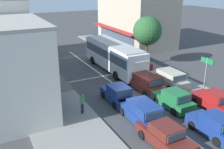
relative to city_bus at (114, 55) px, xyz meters
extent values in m
plane|color=#3F3F42|center=(-1.97, -7.73, -1.88)|extent=(140.00, 140.00, 0.00)
cube|color=silver|center=(-1.97, -3.73, -1.88)|extent=(0.20, 28.00, 0.01)
cube|color=gray|center=(-8.77, -1.73, -1.81)|extent=(5.20, 44.00, 0.14)
cube|color=gray|center=(4.23, -1.73, -1.82)|extent=(2.80, 44.00, 0.12)
cube|color=silver|center=(-12.17, -5.76, 1.59)|extent=(6.27, 8.12, 6.94)
cube|color=#4C4742|center=(-8.58, -5.76, 0.82)|extent=(1.10, 7.47, 0.20)
cube|color=#425160|center=(-9.00, -5.76, -0.48)|extent=(0.06, 6.50, 1.80)
cube|color=#23568E|center=(-8.64, 2.97, 0.82)|extent=(1.10, 7.91, 0.20)
cube|color=#425160|center=(-9.06, 2.97, -0.48)|extent=(0.06, 6.88, 1.80)
cube|color=#23568E|center=(-8.21, 11.06, 0.82)|extent=(1.10, 6.45, 0.20)
cube|color=#425160|center=(-8.63, 11.06, -0.48)|extent=(0.06, 5.60, 1.80)
cube|color=#B2A38E|center=(9.53, 10.93, 2.16)|extent=(7.08, 13.94, 8.08)
cube|color=maroon|center=(5.54, 10.93, 0.82)|extent=(1.10, 12.83, 0.20)
cube|color=#425160|center=(5.96, 10.93, -0.48)|extent=(0.06, 11.15, 1.80)
cube|color=silver|center=(0.00, 0.01, -0.12)|extent=(2.53, 10.81, 2.70)
cube|color=#425160|center=(0.00, 0.01, 0.28)|extent=(2.57, 10.37, 0.90)
cube|color=beige|center=(0.01, -5.42, -0.32)|extent=(2.25, 0.07, 1.76)
cube|color=#A8A8AC|center=(0.00, 0.01, 1.29)|extent=(2.40, 9.94, 0.12)
cylinder|color=black|center=(-1.26, 3.36, -1.40)|extent=(0.26, 0.96, 0.96)
cylinder|color=black|center=(1.24, 3.36, -1.40)|extent=(0.26, 0.96, 0.96)
cylinder|color=black|center=(-1.24, -2.96, -1.40)|extent=(0.26, 0.96, 0.96)
cylinder|color=black|center=(1.26, -2.96, -1.40)|extent=(0.26, 0.96, 0.96)
cube|color=navy|center=(-3.52, -11.41, -1.36)|extent=(1.90, 4.55, 0.76)
cube|color=navy|center=(-3.53, -11.76, -0.64)|extent=(1.72, 2.65, 0.68)
cube|color=#425160|center=(-3.49, -10.44, -0.64)|extent=(1.51, 0.11, 0.58)
cube|color=#425160|center=(-3.58, -13.08, -0.64)|extent=(1.48, 0.11, 0.54)
cylinder|color=black|center=(-4.36, -10.04, -1.57)|extent=(0.20, 0.63, 0.62)
cylinder|color=black|center=(-2.60, -10.09, -1.57)|extent=(0.20, 0.63, 0.62)
cylinder|color=black|center=(-4.45, -12.74, -1.57)|extent=(0.20, 0.63, 0.62)
cylinder|color=black|center=(-2.69, -12.79, -1.57)|extent=(0.20, 0.63, 0.62)
cube|color=navy|center=(-0.19, -15.12, -1.36)|extent=(1.65, 3.70, 0.76)
cube|color=navy|center=(-0.19, -15.42, -0.66)|extent=(1.52, 1.90, 0.64)
cube|color=#425160|center=(-0.19, -14.45, -0.66)|extent=(1.40, 0.06, 0.54)
cylinder|color=black|center=(-1.01, -14.01, -1.57)|extent=(0.18, 0.62, 0.62)
cylinder|color=black|center=(0.63, -14.01, -1.57)|extent=(0.18, 0.62, 0.62)
cylinder|color=black|center=(-1.00, -16.23, -1.57)|extent=(0.18, 0.62, 0.62)
cube|color=#561E19|center=(-3.87, -14.65, -1.37)|extent=(1.90, 4.27, 0.72)
cube|color=#561E19|center=(-3.86, -14.75, -0.71)|extent=(1.64, 1.87, 0.60)
cube|color=#425160|center=(-3.90, -13.83, -0.71)|extent=(1.44, 0.12, 0.51)
cube|color=#425160|center=(-3.82, -15.67, -0.71)|extent=(1.41, 0.12, 0.48)
cylinder|color=black|center=(-4.78, -13.43, -1.57)|extent=(0.21, 0.63, 0.62)
cylinder|color=black|center=(-3.06, -13.35, -1.57)|extent=(0.21, 0.63, 0.62)
cylinder|color=black|center=(-2.95, -15.87, -1.57)|extent=(0.21, 0.63, 0.62)
cube|color=#561E19|center=(-0.03, -6.53, -1.36)|extent=(1.90, 4.55, 0.76)
cube|color=#561E19|center=(-0.02, -6.88, -0.64)|extent=(1.72, 2.65, 0.68)
cube|color=#425160|center=(-0.06, -5.56, -0.64)|extent=(1.51, 0.11, 0.58)
cube|color=#425160|center=(0.03, -8.20, -0.64)|extent=(1.48, 0.11, 0.54)
cylinder|color=black|center=(-0.95, -5.21, -1.57)|extent=(0.20, 0.63, 0.62)
cylinder|color=black|center=(0.81, -5.16, -1.57)|extent=(0.20, 0.63, 0.62)
cylinder|color=black|center=(-0.86, -7.91, -1.57)|extent=(0.20, 0.63, 0.62)
cylinder|color=black|center=(0.90, -7.85, -1.57)|extent=(0.20, 0.63, 0.62)
cube|color=#1E6638|center=(-0.02, -10.69, -1.36)|extent=(1.77, 3.75, 0.76)
cube|color=#1E6638|center=(-0.01, -10.99, -0.66)|extent=(1.58, 1.95, 0.64)
cube|color=#425160|center=(-0.04, -10.02, -0.66)|extent=(1.40, 0.11, 0.54)
cube|color=#425160|center=(0.02, -11.96, -0.66)|extent=(1.37, 0.11, 0.51)
cylinder|color=black|center=(-0.88, -9.61, -1.57)|extent=(0.20, 0.63, 0.62)
cylinder|color=black|center=(0.76, -9.56, -1.57)|extent=(0.20, 0.63, 0.62)
cylinder|color=black|center=(-0.80, -11.83, -1.57)|extent=(0.20, 0.63, 0.62)
cylinder|color=black|center=(0.84, -11.78, -1.57)|extent=(0.20, 0.63, 0.62)
cube|color=navy|center=(-3.57, -7.67, -1.36)|extent=(1.69, 3.72, 0.76)
cube|color=navy|center=(-3.58, -7.97, -0.66)|extent=(1.54, 1.92, 0.64)
cube|color=#425160|center=(-3.56, -7.00, -0.66)|extent=(1.40, 0.08, 0.54)
cube|color=#425160|center=(-3.59, -8.94, -0.66)|extent=(1.37, 0.08, 0.51)
cylinder|color=black|center=(-4.38, -6.55, -1.57)|extent=(0.19, 0.62, 0.62)
cylinder|color=black|center=(-2.74, -6.57, -1.57)|extent=(0.19, 0.62, 0.62)
cylinder|color=black|center=(-4.41, -8.77, -1.57)|extent=(0.19, 0.62, 0.62)
cylinder|color=black|center=(-2.77, -8.79, -1.57)|extent=(0.19, 0.62, 0.62)
cube|color=maroon|center=(2.82, -12.42, -1.37)|extent=(1.72, 4.20, 0.72)
cube|color=maroon|center=(2.82, -12.52, -0.71)|extent=(1.56, 1.80, 0.60)
cube|color=#425160|center=(2.82, -11.60, -0.71)|extent=(1.44, 0.06, 0.51)
cylinder|color=black|center=(1.96, -11.16, -1.57)|extent=(0.18, 0.62, 0.62)
cylinder|color=black|center=(3.68, -11.16, -1.57)|extent=(0.18, 0.62, 0.62)
cylinder|color=black|center=(1.96, -13.68, -1.57)|extent=(0.18, 0.62, 0.62)
cube|color=#B7B29E|center=(2.74, -6.59, -1.36)|extent=(1.76, 4.50, 0.76)
cube|color=#B7B29E|center=(2.74, -6.94, -0.64)|extent=(1.64, 2.60, 0.68)
cube|color=#425160|center=(2.74, -5.62, -0.64)|extent=(1.51, 0.06, 0.58)
cube|color=#425160|center=(2.74, -8.26, -0.64)|extent=(1.48, 0.06, 0.54)
cylinder|color=black|center=(1.86, -5.24, -1.57)|extent=(0.18, 0.62, 0.62)
cylinder|color=black|center=(3.62, -5.24, -1.57)|extent=(0.18, 0.62, 0.62)
cylinder|color=black|center=(1.86, -7.94, -1.57)|extent=(0.18, 0.62, 0.62)
cylinder|color=black|center=(3.62, -7.94, -1.57)|extent=(0.18, 0.62, 0.62)
cube|color=maroon|center=(2.81, -0.81, -1.36)|extent=(1.71, 3.73, 0.76)
cube|color=maroon|center=(2.82, -1.11, -0.66)|extent=(1.56, 1.93, 0.64)
cube|color=#425160|center=(2.80, -0.14, -0.66)|extent=(1.40, 0.09, 0.54)
cube|color=#425160|center=(2.84, -2.08, -0.66)|extent=(1.37, 0.09, 0.51)
cylinder|color=black|center=(1.97, 0.28, -1.57)|extent=(0.19, 0.62, 0.62)
cylinder|color=black|center=(3.61, 0.31, -1.57)|extent=(0.19, 0.62, 0.62)
cylinder|color=black|center=(2.01, -1.94, -1.57)|extent=(0.19, 0.62, 0.62)
cylinder|color=black|center=(3.65, -1.91, -1.57)|extent=(0.19, 0.62, 0.62)
cube|color=black|center=(2.48, 4.40, -1.36)|extent=(1.82, 4.52, 0.76)
cube|color=black|center=(2.49, 4.05, -0.64)|extent=(1.67, 2.62, 0.68)
cube|color=#425160|center=(2.47, 5.37, -0.64)|extent=(1.51, 0.08, 0.58)
cube|color=#425160|center=(2.50, 2.73, -0.64)|extent=(1.48, 0.08, 0.54)
cylinder|color=black|center=(1.58, 5.74, -1.57)|extent=(0.19, 0.62, 0.62)
cylinder|color=black|center=(3.34, 5.76, -1.57)|extent=(0.19, 0.62, 0.62)
cylinder|color=black|center=(1.62, 3.04, -1.57)|extent=(0.19, 0.62, 0.62)
cylinder|color=black|center=(3.38, 3.06, -1.57)|extent=(0.19, 0.62, 0.62)
cylinder|color=gray|center=(-6.03, 13.80, 0.22)|extent=(0.12, 0.12, 4.20)
cube|color=black|center=(-6.03, 13.80, 1.97)|extent=(0.24, 0.24, 0.68)
sphere|color=black|center=(-5.89, 13.80, 2.20)|extent=(0.13, 0.13, 0.13)
sphere|color=black|center=(-5.89, 13.80, 1.98)|extent=(0.13, 0.13, 0.13)
sphere|color=green|center=(-5.89, 13.80, 1.76)|extent=(0.13, 0.13, 0.13)
cylinder|color=gray|center=(3.97, -10.08, -0.08)|extent=(0.10, 0.10, 3.60)
cube|color=#19753D|center=(3.97, -10.10, 1.42)|extent=(0.08, 1.40, 0.44)
cube|color=white|center=(4.02, -10.10, 1.42)|extent=(0.01, 1.10, 0.10)
cylinder|color=brown|center=(4.55, 0.07, -0.37)|extent=(0.24, 0.24, 3.03)
cylinder|color=brown|center=(4.55, 0.45, 1.73)|extent=(0.10, 0.86, 1.21)
cylinder|color=brown|center=(4.97, 0.07, 1.67)|extent=(0.91, 0.10, 1.11)
cylinder|color=brown|center=(4.55, -0.40, 1.45)|extent=(0.10, 0.99, 0.69)
cylinder|color=brown|center=(4.19, 0.07, 1.64)|extent=(0.79, 0.10, 1.03)
sphere|color=#26562B|center=(4.55, 0.07, 2.36)|extent=(3.45, 3.45, 3.45)
cylinder|color=#4C4742|center=(-6.55, 0.86, -1.32)|extent=(0.14, 0.14, 0.84)
cylinder|color=#4C4742|center=(-6.44, 1.00, -1.32)|extent=(0.14, 0.14, 0.84)
cube|color=beige|center=(-6.50, 0.93, -0.62)|extent=(0.40, 0.42, 0.56)
sphere|color=tan|center=(-6.50, 0.93, -0.22)|extent=(0.22, 0.22, 0.22)
cylinder|color=beige|center=(-6.65, 0.74, -0.62)|extent=(0.09, 0.09, 0.54)
cylinder|color=beige|center=(-6.34, 1.11, -0.62)|extent=(0.09, 0.09, 0.54)
cube|color=black|center=(-6.31, 1.18, -0.80)|extent=(0.25, 0.23, 0.22)
cylinder|color=#232838|center=(-7.17, -8.60, -1.32)|extent=(0.14, 0.14, 0.84)
cylinder|color=#232838|center=(-7.04, -8.49, -1.32)|extent=(0.14, 0.14, 0.84)
cube|color=#478951|center=(-7.10, -8.55, -0.62)|extent=(0.42, 0.40, 0.56)
sphere|color=brown|center=(-7.10, -8.55, -0.22)|extent=(0.22, 0.22, 0.22)
cylinder|color=#478951|center=(-7.29, -8.70, -0.62)|extent=(0.09, 0.09, 0.54)
cylinder|color=#478951|center=(-6.92, -8.39, -0.62)|extent=(0.09, 0.09, 0.54)
camera|label=1|loc=(-13.23, -25.83, 7.99)|focal=42.00mm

